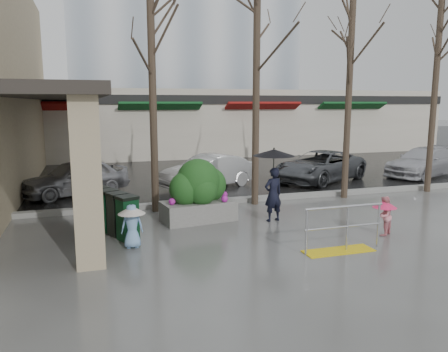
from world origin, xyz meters
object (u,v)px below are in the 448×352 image
child_pink (384,213)px  car_d (424,162)px  tree_midwest (257,36)px  news_boxes (113,212)px  car_c (320,166)px  handrail (341,235)px  tree_west (151,36)px  planter (198,191)px  car_b (209,171)px  woman (273,176)px  tree_mideast (351,52)px  tree_east (439,40)px  car_a (76,177)px  child_blue (132,221)px

child_pink → car_d: (7.36, 6.95, 0.06)m
tree_midwest → car_d: tree_midwest is taller
news_boxes → car_c: (8.61, 4.97, 0.10)m
handrail → tree_west: tree_west is taller
handrail → planter: size_ratio=0.91×
handrail → planter: (-2.38, 3.40, 0.45)m
tree_midwest → car_d: size_ratio=1.61×
car_c → car_b: bearing=-118.4°
car_c → child_pink: bearing=-45.4°
handrail → child_pink: (1.64, 0.72, 0.19)m
tree_west → news_boxes: tree_west is taller
child_pink → tree_west: bearing=-70.8°
woman → handrail: bearing=88.8°
woman → child_pink: bearing=125.6°
tree_mideast → car_d: (5.86, 2.87, -4.23)m
tree_west → car_b: size_ratio=1.78×
tree_midwest → child_pink: (1.80, -4.08, -4.67)m
tree_west → planter: bearing=-55.1°
tree_east → car_a: (-12.33, 3.16, -4.75)m
planter → news_boxes: 2.39m
child_blue → planter: (1.98, 1.80, 0.21)m
car_a → car_d: bearing=63.7°
handrail → child_blue: (-4.36, 1.60, 0.24)m
tree_west → woman: 5.23m
child_pink → car_a: size_ratio=0.26×
handrail → woman: 2.91m
tree_midwest → car_b: bearing=102.5°
woman → car_b: size_ratio=0.53×
child_blue → planter: 2.68m
tree_west → car_b: 5.99m
handrail → tree_east: bearing=35.9°
tree_west → child_pink: (5.00, -4.08, -4.52)m
tree_midwest → planter: 5.13m
handrail → car_d: (9.00, 7.67, 0.25)m
child_pink → car_d: car_d is taller
car_a → car_c: size_ratio=0.82×
tree_east → car_d: size_ratio=1.66×
tree_east → car_a: size_ratio=1.95×
handrail → tree_midwest: tree_midwest is taller
tree_midwest → woman: bearing=-97.6°
tree_west → child_blue: tree_west is taller
tree_midwest → tree_mideast: (3.30, -0.00, -0.37)m
tree_east → tree_west: bearing=180.0°
tree_east → child_pink: tree_east is taller
woman → car_c: 6.75m
handrail → car_a: bearing=125.6°
handrail → car_d: bearing=40.4°
car_a → car_c: (9.61, -0.10, 0.00)m
child_blue → car_a: bearing=-75.2°
child_pink → tree_east: bearing=-172.4°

